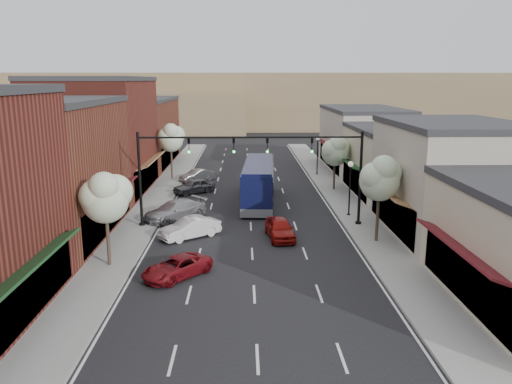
{
  "coord_description": "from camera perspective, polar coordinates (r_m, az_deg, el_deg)",
  "views": [
    {
      "loc": [
        -0.49,
        -27.46,
        10.6
      ],
      "look_at": [
        0.43,
        9.78,
        2.2
      ],
      "focal_mm": 35.0,
      "sensor_mm": 36.0,
      "label": 1
    }
  ],
  "objects": [
    {
      "name": "tree_left_far",
      "position": [
        54.3,
        -9.68,
        6.19
      ],
      "size": [
        2.85,
        2.65,
        6.13
      ],
      "color": "#47382B",
      "rests_on": "ground"
    },
    {
      "name": "red_hatchback",
      "position": [
        34.12,
        2.74,
        -4.17
      ],
      "size": [
        2.12,
        4.29,
        1.41
      ],
      "primitive_type": "imported",
      "rotation": [
        0.0,
        0.0,
        0.11
      ],
      "color": "maroon",
      "rests_on": "ground"
    },
    {
      "name": "signal_mast_left",
      "position": [
        36.32,
        -9.53,
        3.06
      ],
      "size": [
        8.22,
        0.46,
        7.0
      ],
      "color": "black",
      "rests_on": "ground"
    },
    {
      "name": "sidewalk_left",
      "position": [
        47.81,
        -10.9,
        -0.24
      ],
      "size": [
        2.8,
        73.0,
        0.15
      ],
      "primitive_type": "cube",
      "color": "gray",
      "rests_on": "ground"
    },
    {
      "name": "hill_near",
      "position": [
        108.47,
        -14.65,
        8.81
      ],
      "size": [
        50.0,
        20.0,
        8.0
      ],
      "primitive_type": "cube",
      "color": "#7A6647",
      "rests_on": "ground"
    },
    {
      "name": "parked_car_b",
      "position": [
        34.47,
        -7.55,
        -4.1
      ],
      "size": [
        4.3,
        3.69,
        1.4
      ],
      "primitive_type": "imported",
      "rotation": [
        0.0,
        0.0,
        -0.94
      ],
      "color": "silver",
      "rests_on": "ground"
    },
    {
      "name": "lamp_post_far",
      "position": [
        56.59,
        7.05,
        4.9
      ],
      "size": [
        0.44,
        0.44,
        4.44
      ],
      "color": "black",
      "rests_on": "ground"
    },
    {
      "name": "bldg_left_midnear",
      "position": [
        36.66,
        -23.43,
        2.32
      ],
      "size": [
        10.14,
        14.1,
        9.4
      ],
      "color": "brown",
      "rests_on": "ground"
    },
    {
      "name": "bldg_left_far",
      "position": [
        65.25,
        -13.65,
        6.68
      ],
      "size": [
        10.14,
        18.1,
        8.4
      ],
      "color": "brown",
      "rests_on": "ground"
    },
    {
      "name": "parked_car_d",
      "position": [
        47.92,
        -7.09,
        0.67
      ],
      "size": [
        4.26,
        3.64,
        1.38
      ],
      "primitive_type": "imported",
      "rotation": [
        0.0,
        0.0,
        -0.97
      ],
      "color": "#525559",
      "rests_on": "ground"
    },
    {
      "name": "curb_right",
      "position": [
        47.74,
        7.65,
        -0.14
      ],
      "size": [
        0.25,
        73.0,
        0.17
      ],
      "primitive_type": "cube",
      "color": "gray",
      "rests_on": "ground"
    },
    {
      "name": "bldg_right_far",
      "position": [
        61.52,
        12.01,
        5.95
      ],
      "size": [
        9.14,
        16.1,
        7.4
      ],
      "color": "#AFA596",
      "rests_on": "ground"
    },
    {
      "name": "ground",
      "position": [
        29.44,
        -0.37,
        -8.4
      ],
      "size": [
        160.0,
        160.0,
        0.0
      ],
      "primitive_type": "plane",
      "color": "black",
      "rests_on": "ground"
    },
    {
      "name": "parked_car_e",
      "position": [
        53.43,
        -6.75,
        1.88
      ],
      "size": [
        3.81,
        3.61,
        1.28
      ],
      "primitive_type": "imported",
      "rotation": [
        0.0,
        0.0,
        -0.84
      ],
      "color": "#A6A5AB",
      "rests_on": "ground"
    },
    {
      "name": "tree_right_far",
      "position": [
        48.67,
        9.09,
        4.74
      ],
      "size": [
        2.85,
        2.65,
        5.43
      ],
      "color": "#47382B",
      "rests_on": "ground"
    },
    {
      "name": "signal_mast_right",
      "position": [
        36.47,
        8.26,
        3.14
      ],
      "size": [
        8.22,
        0.46,
        7.0
      ],
      "color": "black",
      "rests_on": "ground"
    },
    {
      "name": "tree_right_near",
      "position": [
        33.2,
        14.05,
        1.65
      ],
      "size": [
        2.85,
        2.65,
        5.95
      ],
      "color": "#47382B",
      "rests_on": "ground"
    },
    {
      "name": "bldg_right_midnear",
      "position": [
        36.96,
        21.23,
        1.41
      ],
      "size": [
        9.14,
        12.1,
        7.9
      ],
      "color": "#AFA596",
      "rests_on": "ground"
    },
    {
      "name": "hill_far",
      "position": [
        117.55,
        -1.19,
        10.46
      ],
      "size": [
        120.0,
        30.0,
        12.0
      ],
      "primitive_type": "cube",
      "color": "#7A6647",
      "rests_on": "ground"
    },
    {
      "name": "bldg_right_midfar",
      "position": [
        48.2,
        15.75,
        3.36
      ],
      "size": [
        9.14,
        12.1,
        6.4
      ],
      "color": "#C1B999",
      "rests_on": "ground"
    },
    {
      "name": "coach_bus",
      "position": [
        43.76,
        0.3,
        1.19
      ],
      "size": [
        3.23,
        11.8,
        3.57
      ],
      "rotation": [
        0.0,
        0.0,
        -0.06
      ],
      "color": "#0E1138",
      "rests_on": "ground"
    },
    {
      "name": "parked_car_c",
      "position": [
        38.96,
        -9.25,
        -2.1
      ],
      "size": [
        5.24,
        5.11,
        1.51
      ],
      "primitive_type": "imported",
      "rotation": [
        0.0,
        0.0,
        -0.81
      ],
      "color": "#9C9CA1",
      "rests_on": "ground"
    },
    {
      "name": "curb_left",
      "position": [
        47.6,
        -9.24,
        -0.24
      ],
      "size": [
        0.25,
        73.0,
        0.17
      ],
      "primitive_type": "cube",
      "color": "gray",
      "rests_on": "ground"
    },
    {
      "name": "tree_left_near",
      "position": [
        29.19,
        -16.81,
        -0.47
      ],
      "size": [
        2.85,
        2.65,
        5.69
      ],
      "color": "#47382B",
      "rests_on": "ground"
    },
    {
      "name": "lamp_post_near",
      "position": [
        39.59,
        10.7,
        1.42
      ],
      "size": [
        0.44,
        0.44,
        4.44
      ],
      "color": "black",
      "rests_on": "ground"
    },
    {
      "name": "sidewalk_right",
      "position": [
        47.98,
        9.3,
        -0.14
      ],
      "size": [
        2.8,
        73.0,
        0.15
      ],
      "primitive_type": "cube",
      "color": "gray",
      "rests_on": "ground"
    },
    {
      "name": "parked_car_a",
      "position": [
        27.95,
        -9.05,
        -8.48
      ],
      "size": [
        4.16,
        4.33,
        1.14
      ],
      "primitive_type": "imported",
      "rotation": [
        0.0,
        0.0,
        -0.73
      ],
      "color": "maroon",
      "rests_on": "ground"
    },
    {
      "name": "bldg_left_midfar",
      "position": [
        49.68,
        -17.57,
        6.11
      ],
      "size": [
        10.14,
        14.1,
        10.9
      ],
      "color": "maroon",
      "rests_on": "ground"
    }
  ]
}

